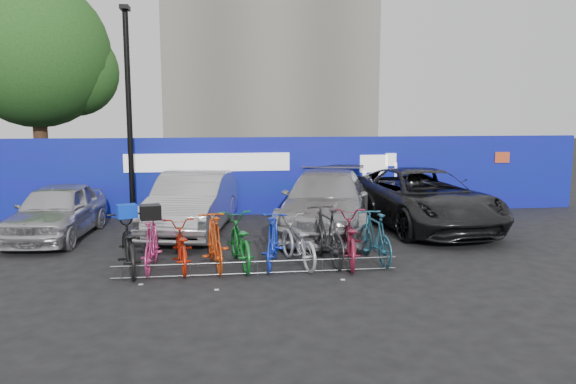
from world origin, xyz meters
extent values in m
plane|color=black|center=(0.00, 0.00, 0.00)|extent=(100.00, 100.00, 0.00)
cube|color=navy|center=(0.00, 6.00, 1.20)|extent=(22.00, 0.15, 2.40)
cube|color=white|center=(-1.00, 5.90, 1.65)|extent=(5.00, 0.02, 0.55)
cube|color=white|center=(4.20, 5.90, 1.55)|extent=(1.20, 0.02, 0.90)
cube|color=#CB4623|center=(8.50, 5.90, 1.70)|extent=(0.50, 0.02, 0.35)
cylinder|color=#382314|center=(-7.00, 10.00, 2.00)|extent=(0.50, 0.50, 4.00)
sphere|color=#1C4916|center=(-7.00, 10.00, 5.20)|extent=(5.20, 5.20, 5.20)
sphere|color=#1C4916|center=(-5.80, 10.30, 4.60)|extent=(3.20, 3.20, 3.20)
cylinder|color=black|center=(-3.20, 5.40, 3.00)|extent=(0.16, 0.16, 6.00)
cube|color=black|center=(-3.20, 5.40, 6.05)|extent=(0.25, 0.50, 0.12)
cylinder|color=#595B60|center=(0.00, -0.60, 0.28)|extent=(5.60, 0.03, 0.03)
cylinder|color=#595B60|center=(0.00, -0.60, 0.05)|extent=(5.60, 0.03, 0.03)
cylinder|color=#595B60|center=(-2.60, -0.60, 0.14)|extent=(0.03, 0.03, 0.28)
cylinder|color=#595B60|center=(-1.30, -0.60, 0.14)|extent=(0.03, 0.03, 0.28)
cylinder|color=#595B60|center=(0.00, -0.60, 0.14)|extent=(0.03, 0.03, 0.28)
cylinder|color=#595B60|center=(1.30, -0.60, 0.14)|extent=(0.03, 0.03, 0.28)
cylinder|color=#595B60|center=(2.60, -0.60, 0.14)|extent=(0.03, 0.03, 0.28)
imported|color=#B6B6BB|center=(-4.77, 3.33, 0.70)|extent=(2.01, 4.24, 1.40)
imported|color=#A5A4A9|center=(-1.39, 3.55, 0.80)|extent=(2.57, 5.09, 1.60)
imported|color=#A09FA4|center=(2.14, 3.30, 0.80)|extent=(3.68, 5.91, 1.60)
imported|color=black|center=(4.88, 3.45, 0.80)|extent=(3.22, 6.02, 1.61)
imported|color=black|center=(-2.55, 0.04, 0.55)|extent=(1.17, 2.20, 1.10)
imported|color=#C23375|center=(-2.09, 0.05, 0.53)|extent=(0.55, 1.77, 1.05)
imported|color=#B8200A|center=(-1.51, 0.06, 0.48)|extent=(0.87, 1.88, 0.95)
imported|color=#CC4211|center=(-0.82, -0.02, 0.57)|extent=(0.80, 1.96, 1.14)
imported|color=#127024|center=(-0.31, 0.13, 0.53)|extent=(0.97, 2.11, 1.07)
imported|color=#1731BE|center=(0.37, 0.00, 0.55)|extent=(0.89, 1.91, 1.10)
imported|color=#AAABB1|center=(0.89, 0.05, 0.50)|extent=(1.07, 2.02, 1.01)
imported|color=#252527|center=(1.52, 0.12, 0.62)|extent=(0.87, 2.11, 1.23)
imported|color=maroon|center=(1.99, -0.01, 0.54)|extent=(1.07, 2.17, 1.09)
imported|color=#1F536A|center=(2.57, 0.08, 0.55)|extent=(0.68, 1.88, 1.10)
cube|color=#0631D1|center=(-2.55, 0.04, 1.23)|extent=(0.45, 0.39, 0.27)
cube|color=black|center=(-2.09, 0.05, 1.20)|extent=(0.46, 0.43, 0.29)
camera|label=1|loc=(-0.79, -11.26, 3.22)|focal=35.00mm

